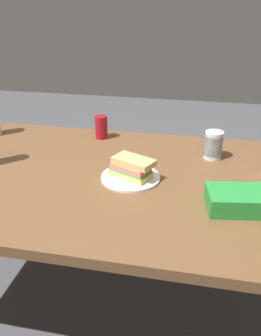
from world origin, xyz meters
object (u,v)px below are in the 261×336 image
at_px(dining_table, 110,190).
at_px(soda_can_red, 101,127).
at_px(sandwich, 131,167).
at_px(paper_plate, 130,177).
at_px(plastic_cup_stack, 213,145).
at_px(chip_bag, 240,200).

height_order(dining_table, soda_can_red, soda_can_red).
height_order(dining_table, sandwich, sandwich).
xyz_separation_m(dining_table, paper_plate, (0.10, -0.02, 0.08)).
bearing_deg(plastic_cup_stack, soda_can_red, 166.01).
distance_m(soda_can_red, plastic_cup_stack, 0.60).
relative_size(dining_table, paper_plate, 7.24).
bearing_deg(paper_plate, sandwich, 1.87).
bearing_deg(dining_table, plastic_cup_stack, 31.65).
relative_size(soda_can_red, plastic_cup_stack, 0.93).
xyz_separation_m(soda_can_red, plastic_cup_stack, (0.58, -0.15, 0.00)).
bearing_deg(sandwich, dining_table, 169.58).
distance_m(paper_plate, plastic_cup_stack, 0.44).
xyz_separation_m(dining_table, chip_bag, (0.52, -0.16, 0.11)).
distance_m(dining_table, paper_plate, 0.13).
height_order(paper_plate, chip_bag, chip_bag).
bearing_deg(paper_plate, plastic_cup_stack, 40.31).
distance_m(sandwich, plastic_cup_stack, 0.44).
relative_size(chip_bag, plastic_cup_stack, 1.76).
bearing_deg(plastic_cup_stack, chip_bag, -77.81).
relative_size(soda_can_red, chip_bag, 0.53).
bearing_deg(dining_table, chip_bag, -17.46).
bearing_deg(chip_bag, paper_plate, -28.11).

